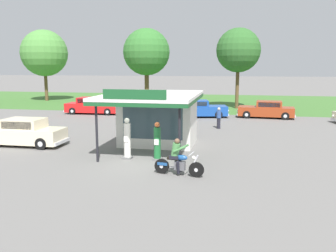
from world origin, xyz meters
TOP-DOWN VIEW (x-y plane):
  - ground_plane at (0.00, 0.00)m, footprint 300.00×300.00m
  - grass_verge_strip at (0.00, 30.00)m, footprint 120.00×24.00m
  - service_station_kiosk at (0.02, 3.93)m, footprint 4.89×6.65m
  - gas_pump_nearside at (-0.74, 0.68)m, footprint 0.44×0.44m
  - gas_pump_offside at (0.78, 0.68)m, footprint 0.44×0.44m
  - motorcycle_with_rider at (2.18, -1.52)m, footprint 2.16×0.72m
  - featured_classic_sedan at (-7.61, 2.41)m, footprint 5.07×1.91m
  - parked_car_back_row_centre_left at (0.98, 15.98)m, footprint 5.64×2.96m
  - parked_car_back_row_right at (-9.18, 16.26)m, footprint 5.39×2.13m
  - parked_car_back_row_left at (7.09, 16.66)m, footprint 5.09×2.19m
  - bystander_chatting_near_pumps at (3.23, 10.21)m, footprint 0.34×0.34m
  - bystander_strolling_foreground at (-0.33, 9.50)m, footprint 0.34×0.34m
  - tree_oak_far_left at (-20.44, 27.55)m, footprint 6.02×6.02m
  - tree_oak_distant_spare at (-6.13, 25.32)m, footprint 5.46×5.46m
  - tree_oak_far_right at (4.55, 23.39)m, footprint 4.69×4.69m

SIDE VIEW (x-z plane):
  - ground_plane at x=0.00m, z-range 0.00..0.00m
  - grass_verge_strip at x=0.00m, z-range 0.00..0.01m
  - motorcycle_with_rider at x=2.18m, z-range -0.14..1.44m
  - parked_car_back_row_left at x=7.09m, z-range -0.05..1.45m
  - parked_car_back_row_centre_left at x=0.98m, z-range -0.05..1.47m
  - featured_classic_sedan at x=-7.61m, z-range -0.06..1.51m
  - parked_car_back_row_right at x=-9.18m, z-range -0.06..1.52m
  - bystander_strolling_foreground at x=-0.33m, z-range 0.03..1.52m
  - bystander_chatting_near_pumps at x=3.23m, z-range 0.04..1.61m
  - gas_pump_offside at x=0.78m, z-range -0.08..1.81m
  - gas_pump_nearside at x=-0.74m, z-range -0.08..1.96m
  - service_station_kiosk at x=0.02m, z-range 0.03..3.55m
  - tree_oak_far_right at x=4.55m, z-range 1.85..10.42m
  - tree_oak_far_left at x=-20.44m, z-range 1.53..10.77m
  - tree_oak_distant_spare at x=-6.13m, z-range 1.70..10.62m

